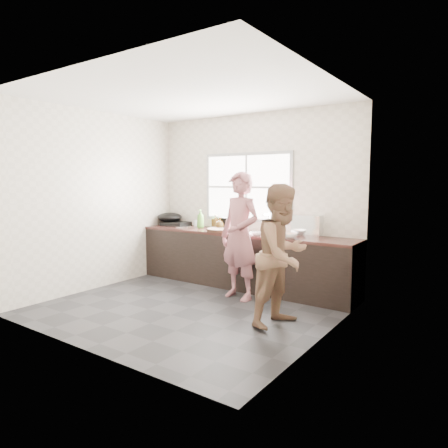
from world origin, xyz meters
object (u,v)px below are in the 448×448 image
Objects in this scene: cutting_board at (221,230)px; bowl_mince at (232,231)px; bowl_held at (257,234)px; glass_jar at (196,223)px; pot_lid_right at (184,227)px; bowl_crabs at (289,236)px; dish_rack at (307,225)px; plate_food at (218,228)px; burner at (177,224)px; black_pot at (229,223)px; bottle_brown_tall at (215,222)px; bottle_brown_short at (220,224)px; wok at (170,217)px; woman at (240,240)px; bottle_green at (200,219)px; person_side at (283,255)px; pot_lid_left at (180,225)px.

bowl_mince is (0.22, -0.00, 0.00)m from cutting_board.
bowl_mince reaches higher than cutting_board.
glass_jar is (-1.49, 0.43, 0.03)m from bowl_held.
bowl_mince reaches higher than pot_lid_right.
bowl_crabs is 0.46× the size of dish_rack.
pot_lid_right is at bearing -165.61° from plate_food.
black_pot is at bearing 5.77° from burner.
bottle_brown_short is at bearing -36.70° from bottle_brown_tall.
wok is at bearing 171.36° from bowl_held.
woman reaches higher than cutting_board.
glass_jar reaches higher than burner.
plate_food is 0.33m from bottle_green.
dish_rack is at bearing -1.46° from glass_jar.
bowl_crabs is 0.80× the size of plate_food.
person_side is at bearing -46.65° from bowl_held.
cutting_board is 2.43× the size of bottle_brown_short.
bowl_held reaches higher than bowl_crabs.
woman is 3.71× the size of cutting_board.
bottle_green is 1.71× the size of bottle_brown_short.
woman is 8.85× the size of bowl_crabs.
cutting_board is 1.69× the size of black_pot.
bottle_green is (-1.25, 0.26, 0.13)m from bowl_held.
burner is 0.28m from pot_lid_right.
bowl_held is (0.49, -0.09, 0.01)m from bowl_mince.
bowl_held is at bearing -21.07° from plate_food.
burner is (-0.36, -0.10, -0.02)m from glass_jar.
bottle_brown_tall is at bearing 9.32° from pot_lid_left.
burner is (-0.60, 0.07, -0.12)m from bottle_green.
bottle_brown_short is (-1.38, 0.28, 0.06)m from bowl_crabs.
bowl_crabs is at bearing 42.97° from woman.
person_side is 8.64× the size of bowl_crabs.
bottle_green reaches higher than plate_food.
cutting_board is 1.02× the size of burner.
person_side is at bearing -36.73° from bowl_mince.
bottle_brown_tall reaches higher than burner.
bowl_held is 0.72× the size of black_pot.
burner is at bearing 173.89° from dish_rack.
bottle_brown_tall is (-1.95, 1.37, 0.15)m from person_side.
wok is (-1.98, 0.30, 0.11)m from bowl_held.
plate_food is 0.58× the size of dish_rack.
dish_rack reaches higher than bowl_crabs.
bottle_brown_short reaches higher than bowl_mince.
bottle_brown_tall is (-1.57, 0.42, 0.07)m from bowl_crabs.
pot_lid_right is at bearing -115.09° from glass_jar.
woman is 14.98× the size of glass_jar.
woman reaches higher than burner.
bottle_brown_tall is 0.24m from bottle_brown_short.
bowl_mince is 1.37m from burner.
person_side is at bearing -35.01° from bottle_brown_short.
wok is at bearing -166.43° from burner.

